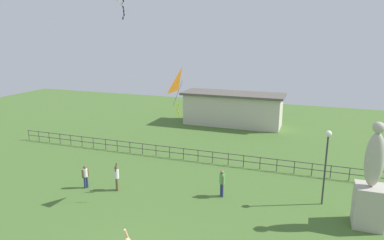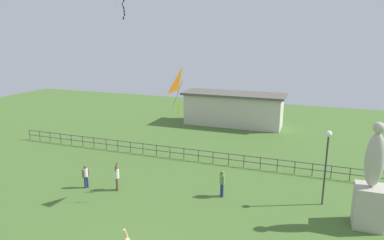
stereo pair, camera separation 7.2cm
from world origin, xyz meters
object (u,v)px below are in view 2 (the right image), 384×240
statue_monument (370,191)px  lamppost (327,152)px  person_4 (86,175)px  person_2 (222,182)px  kite_3 (182,82)px  person_1 (117,176)px

statue_monument → lamppost: 3.02m
lamppost → statue_monument: bearing=-38.4°
statue_monument → person_4: (-16.43, -1.14, -1.08)m
statue_monument → person_4: bearing=-176.0°
person_2 → kite_3: 6.60m
kite_3 → person_2: bearing=32.8°
person_1 → person_2: (6.46, 1.43, 0.00)m
person_1 → person_2: size_ratio=1.14×
person_4 → statue_monument: bearing=4.0°
statue_monument → person_1: bearing=-176.9°
kite_3 → lamppost: bearing=16.7°
person_4 → person_1: bearing=10.1°
person_2 → person_4: bearing=-168.1°
person_1 → lamppost: bearing=11.4°
statue_monument → person_4: 16.50m
lamppost → person_2: size_ratio=2.65×
lamppost → person_1: bearing=-168.6°
person_1 → person_2: person_1 is taller
lamppost → person_2: (-5.75, -1.03, -2.27)m
lamppost → person_4: 14.76m
person_2 → lamppost: bearing=10.2°
statue_monument → lamppost: statue_monument is taller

